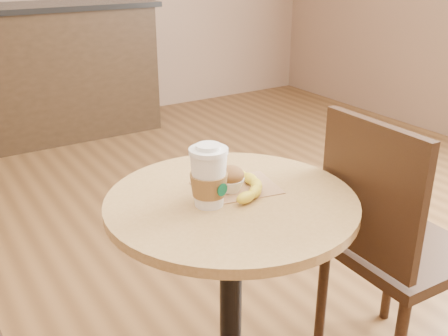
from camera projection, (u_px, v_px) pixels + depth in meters
name	position (u px, v px, depth m)	size (l,w,h in m)	color
cafe_table	(231.00, 258.00, 1.60)	(0.74, 0.74, 0.75)	black
chair_right	(390.00, 242.00, 1.72)	(0.43, 0.43, 0.96)	#301D11
service_counter	(10.00, 77.00, 3.98)	(2.30, 0.65, 1.04)	black
kraft_bag	(237.00, 188.00, 1.58)	(0.24, 0.18, 0.00)	#9A704A
coffee_cup	(209.00, 178.00, 1.45)	(0.11, 0.11, 0.18)	silver
muffin	(230.00, 179.00, 1.54)	(0.09, 0.09, 0.08)	white
banana	(240.00, 183.00, 1.57)	(0.15, 0.25, 0.03)	yellow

